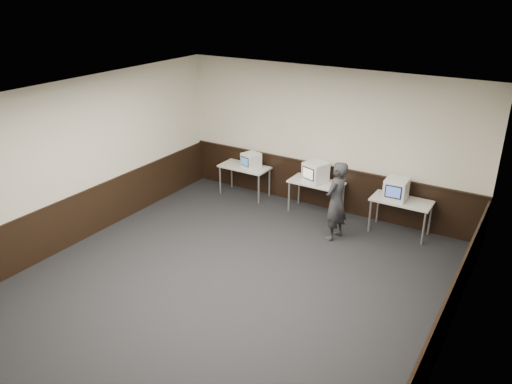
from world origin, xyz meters
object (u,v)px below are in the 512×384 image
emac_left (251,161)px  desk_right (401,203)px  emac_center (315,172)px  desk_center (316,185)px  desk_left (245,169)px  person (336,201)px  emac_right (396,189)px

emac_left → desk_right: bearing=18.4°
emac_left → emac_center: emac_center is taller
desk_center → emac_center: (-0.04, -0.01, 0.29)m
desk_left → emac_center: (1.86, -0.01, 0.29)m
person → emac_right: bearing=142.9°
emac_right → desk_left: bearing=177.1°
emac_right → emac_left: bearing=177.3°
desk_right → desk_center: bearing=180.0°
emac_left → emac_right: 3.48m
desk_center → emac_center: 0.30m
emac_center → emac_right: 1.80m
emac_left → desk_left: bearing=-164.7°
desk_left → person: 2.89m
desk_right → emac_center: bearing=-179.8°
desk_right → person: size_ratio=0.73×
desk_center → person: (0.85, -0.90, 0.14)m
emac_left → person: person is taller
emac_left → person: size_ratio=0.29×
desk_left → emac_left: bearing=-2.9°
desk_right → emac_right: emac_right is taller
emac_right → person: 1.27m
emac_left → emac_center: size_ratio=0.82×
desk_center → emac_left: emac_left is taller
emac_left → person: 2.71m
desk_left → emac_right: emac_right is taller
desk_center → emac_center: emac_center is taller
desk_right → emac_left: emac_left is taller
desk_right → desk_left: bearing=180.0°
desk_center → emac_center: size_ratio=2.07×
desk_center → desk_right: same height
desk_left → desk_right: same height
emac_left → emac_center: 1.67m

